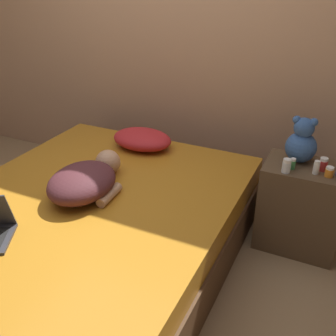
{
  "coord_description": "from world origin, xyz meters",
  "views": [
    {
      "loc": [
        1.31,
        -1.64,
        1.75
      ],
      "look_at": [
        0.41,
        0.26,
        0.65
      ],
      "focal_mm": 42.0,
      "sensor_mm": 36.0,
      "label": 1
    }
  ],
  "objects": [
    {
      "name": "bottle_green",
      "position": [
        1.08,
        0.65,
        0.64
      ],
      "size": [
        0.04,
        0.04,
        0.07
      ],
      "color": "#3D8E4C",
      "rests_on": "nightstand"
    },
    {
      "name": "ground_plane",
      "position": [
        0.0,
        0.0,
        0.0
      ],
      "size": [
        12.0,
        12.0,
        0.0
      ],
      "primitive_type": "plane",
      "color": "#937551"
    },
    {
      "name": "bottle_clear",
      "position": [
        1.05,
        0.59,
        0.65
      ],
      "size": [
        0.05,
        0.05,
        0.09
      ],
      "color": "silver",
      "rests_on": "nightstand"
    },
    {
      "name": "teddy_bear",
      "position": [
        1.1,
        0.78,
        0.74
      ],
      "size": [
        0.2,
        0.2,
        0.3
      ],
      "color": "#335693",
      "rests_on": "nightstand"
    },
    {
      "name": "bed",
      "position": [
        0.0,
        0.0,
        0.23
      ],
      "size": [
        1.69,
        2.06,
        0.47
      ],
      "color": "#4C331E",
      "rests_on": "ground_plane"
    },
    {
      "name": "bottle_white",
      "position": [
        1.22,
        0.65,
        0.65
      ],
      "size": [
        0.04,
        0.04,
        0.09
      ],
      "color": "white",
      "rests_on": "nightstand"
    },
    {
      "name": "nightstand",
      "position": [
        1.16,
        0.73,
        0.3
      ],
      "size": [
        0.52,
        0.37,
        0.61
      ],
      "color": "brown",
      "rests_on": "ground_plane"
    },
    {
      "name": "person_lying",
      "position": [
        -0.06,
        0.05,
        0.56
      ],
      "size": [
        0.41,
        0.65,
        0.19
      ],
      "rotation": [
        0.0,
        0.0,
        0.06
      ],
      "color": "#4C2328",
      "rests_on": "bed"
    },
    {
      "name": "pillow",
      "position": [
        -0.07,
        0.79,
        0.54
      ],
      "size": [
        0.47,
        0.33,
        0.14
      ],
      "color": "red",
      "rests_on": "bed"
    },
    {
      "name": "bottle_red",
      "position": [
        1.25,
        0.71,
        0.65
      ],
      "size": [
        0.05,
        0.05,
        0.09
      ],
      "color": "#B72D2D",
      "rests_on": "nightstand"
    },
    {
      "name": "wall_back",
      "position": [
        0.0,
        1.31,
        1.3
      ],
      "size": [
        8.0,
        0.06,
        2.6
      ],
      "color": "tan",
      "rests_on": "ground_plane"
    },
    {
      "name": "bottle_orange",
      "position": [
        1.3,
        0.64,
        0.64
      ],
      "size": [
        0.05,
        0.05,
        0.06
      ],
      "color": "orange",
      "rests_on": "nightstand"
    }
  ]
}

